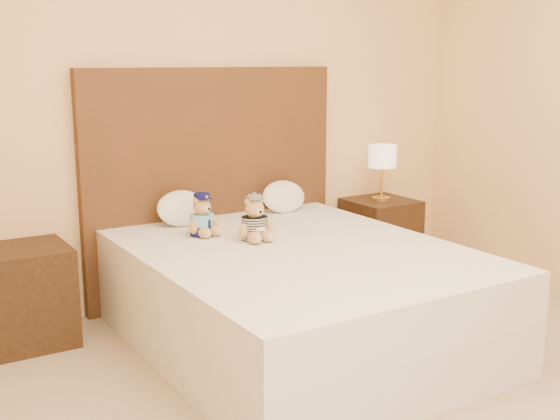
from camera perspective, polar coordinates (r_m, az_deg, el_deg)
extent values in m
cube|color=#F1C083|center=(4.57, -5.84, 9.60)|extent=(4.00, 0.04, 2.70)
cube|color=white|center=(3.91, 1.39, -8.79)|extent=(1.60, 2.00, 0.30)
cube|color=silver|center=(3.82, 1.41, -4.94)|extent=(1.60, 2.00, 0.25)
cube|color=#512B18|center=(4.60, -5.47, 2.10)|extent=(1.75, 0.08, 1.50)
cube|color=#3A2412|center=(4.13, -19.80, -6.55)|extent=(0.45, 0.45, 0.55)
cube|color=#3A2412|center=(5.20, 8.13, -2.15)|extent=(0.45, 0.45, 0.55)
cylinder|color=gold|center=(5.14, 8.22, 0.93)|extent=(0.14, 0.14, 0.02)
cylinder|color=gold|center=(5.12, 8.26, 2.36)|extent=(0.02, 0.02, 0.26)
cylinder|color=beige|center=(5.09, 8.33, 4.36)|extent=(0.20, 0.20, 0.16)
ellipsoid|color=white|center=(4.33, -7.96, 0.27)|extent=(0.33, 0.21, 0.23)
ellipsoid|color=white|center=(4.67, 0.30, 1.22)|extent=(0.32, 0.21, 0.23)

